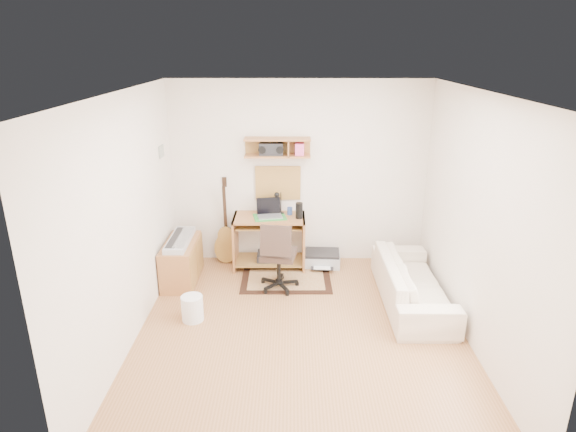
{
  "coord_description": "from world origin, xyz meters",
  "views": [
    {
      "loc": [
        -0.1,
        -4.72,
        3.03
      ],
      "look_at": [
        -0.15,
        1.05,
        1.0
      ],
      "focal_mm": 30.58,
      "sensor_mm": 36.0,
      "label": 1
    }
  ],
  "objects_px": {
    "desk": "(269,242)",
    "sofa": "(413,276)",
    "task_chair": "(279,255)",
    "printer": "(322,259)",
    "cabinet": "(182,262)"
  },
  "relations": [
    {
      "from": "cabinet",
      "to": "sofa",
      "type": "height_order",
      "value": "sofa"
    },
    {
      "from": "desk",
      "to": "sofa",
      "type": "bearing_deg",
      "value": -29.92
    },
    {
      "from": "desk",
      "to": "printer",
      "type": "height_order",
      "value": "desk"
    },
    {
      "from": "task_chair",
      "to": "desk",
      "type": "bearing_deg",
      "value": 111.17
    },
    {
      "from": "desk",
      "to": "sofa",
      "type": "distance_m",
      "value": 2.08
    },
    {
      "from": "desk",
      "to": "task_chair",
      "type": "bearing_deg",
      "value": -77.41
    },
    {
      "from": "task_chair",
      "to": "cabinet",
      "type": "xyz_separation_m",
      "value": [
        -1.31,
        0.21,
        -0.2
      ]
    },
    {
      "from": "printer",
      "to": "sofa",
      "type": "height_order",
      "value": "sofa"
    },
    {
      "from": "task_chair",
      "to": "sofa",
      "type": "relative_size",
      "value": 0.52
    },
    {
      "from": "task_chair",
      "to": "sofa",
      "type": "distance_m",
      "value": 1.69
    },
    {
      "from": "sofa",
      "to": "desk",
      "type": "bearing_deg",
      "value": 60.08
    },
    {
      "from": "desk",
      "to": "cabinet",
      "type": "distance_m",
      "value": 1.25
    },
    {
      "from": "desk",
      "to": "sofa",
      "type": "height_order",
      "value": "desk"
    },
    {
      "from": "desk",
      "to": "cabinet",
      "type": "relative_size",
      "value": 1.11
    },
    {
      "from": "cabinet",
      "to": "sofa",
      "type": "bearing_deg",
      "value": -10.89
    }
  ]
}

